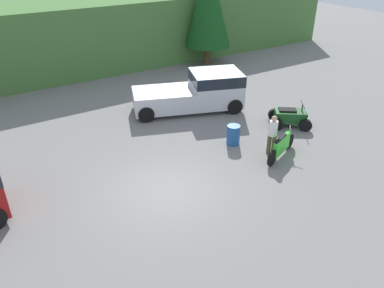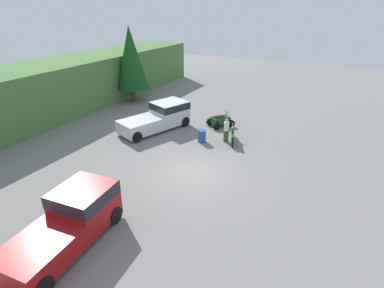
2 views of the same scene
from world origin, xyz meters
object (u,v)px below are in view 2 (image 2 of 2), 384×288
pickup_truck_red (71,219)px  dirt_bike (232,135)px  steel_barrel (202,136)px  quad_atv (220,121)px  pickup_truck_second (160,116)px  rider_person (226,129)px

pickup_truck_red → dirt_bike: (12.35, -2.38, -0.54)m
steel_barrel → quad_atv: bearing=0.3°
pickup_truck_second → steel_barrel: pickup_truck_second is taller
pickup_truck_red → quad_atv: (14.80, -0.42, -0.59)m
quad_atv → steel_barrel: quad_atv is taller
pickup_truck_red → quad_atv: pickup_truck_red is taller
pickup_truck_red → rider_person: bearing=-14.8°
rider_person → steel_barrel: 1.81m
pickup_truck_red → dirt_bike: pickup_truck_red is taller
steel_barrel → pickup_truck_second: bearing=78.9°
rider_person → dirt_bike: bearing=-107.4°
dirt_bike → steel_barrel: dirt_bike is taller
rider_person → quad_atv: bearing=-8.8°
dirt_bike → rider_person: (-0.17, 0.42, 0.45)m
quad_atv → steel_barrel: 3.45m
quad_atv → steel_barrel: size_ratio=2.65×
pickup_truck_second → dirt_bike: (0.21, -6.01, -0.54)m
pickup_truck_second → quad_atv: 4.87m
quad_atv → pickup_truck_second: bearing=160.3°
pickup_truck_second → dirt_bike: 6.03m
steel_barrel → pickup_truck_red: bearing=177.8°
dirt_bike → steel_barrel: 2.19m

